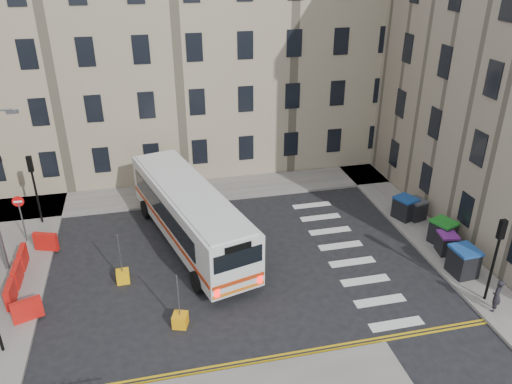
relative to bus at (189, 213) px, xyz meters
name	(u,v)px	position (x,y,z in m)	size (l,w,h in m)	color
ground	(271,259)	(3.81, -2.55, -1.84)	(120.00, 120.00, 0.00)	black
pavement_north	(147,197)	(-2.19, 6.05, -1.77)	(36.00, 3.20, 0.15)	slate
pavement_east	(394,204)	(12.81, 1.45, -1.77)	(2.40, 26.00, 0.15)	slate
terrace_north	(116,42)	(-3.19, 12.95, 6.78)	(38.30, 10.80, 17.20)	gray
traffic_light_east	(497,248)	(12.41, -8.05, 1.03)	(0.28, 0.22, 4.10)	black
traffic_light_nw	(33,179)	(-8.19, 3.95, 1.03)	(0.28, 0.22, 4.10)	black
no_entry_north	(20,209)	(-8.69, 1.95, 0.23)	(0.60, 0.08, 3.00)	#595B5E
roadworks_barriers	(25,274)	(-8.03, -2.05, -1.19)	(1.66, 6.26, 1.00)	red
bus	(189,213)	(0.00, 0.00, 0.00)	(5.61, 11.98, 3.19)	silver
wheelie_bin_a	(463,261)	(12.48, -6.08, -0.97)	(1.20, 1.36, 1.43)	black
wheelie_bin_b	(447,243)	(12.79, -4.20, -1.12)	(1.04, 1.15, 1.12)	black
wheelie_bin_c	(443,232)	(13.08, -3.32, -1.02)	(1.41, 1.50, 1.33)	black
wheelie_bin_d	(416,209)	(13.07, -0.50, -1.09)	(1.18, 1.28, 1.19)	black
wheelie_bin_e	(405,208)	(12.46, -0.33, -1.03)	(1.39, 1.48, 1.31)	black
pedestrian	(497,296)	(12.28, -8.82, -0.91)	(0.57, 0.38, 1.57)	black
bollard_yellow	(123,276)	(-3.58, -2.80, -1.54)	(0.60, 0.60, 0.60)	#F8B10D
bollard_chevron	(180,320)	(-1.19, -6.55, -1.54)	(0.60, 0.60, 0.60)	orange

